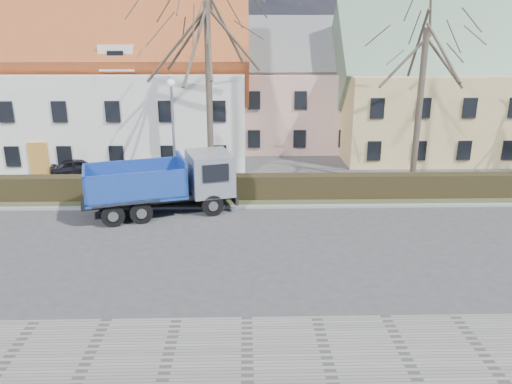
{
  "coord_description": "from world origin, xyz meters",
  "views": [
    {
      "loc": [
        -0.04,
        -19.92,
        8.73
      ],
      "look_at": [
        0.49,
        2.31,
        1.6
      ],
      "focal_mm": 35.0,
      "sensor_mm": 36.0,
      "label": 1
    }
  ],
  "objects_px": {
    "streetlight": "(174,138)",
    "cart_frame": "(99,205)",
    "parked_car_a": "(79,167)",
    "dump_truck": "(155,185)"
  },
  "relations": [
    {
      "from": "dump_truck",
      "to": "cart_frame",
      "type": "height_order",
      "value": "dump_truck"
    },
    {
      "from": "cart_frame",
      "to": "streetlight",
      "type": "bearing_deg",
      "value": 36.81
    },
    {
      "from": "dump_truck",
      "to": "cart_frame",
      "type": "xyz_separation_m",
      "value": [
        -3.03,
        0.42,
        -1.19
      ]
    },
    {
      "from": "streetlight",
      "to": "cart_frame",
      "type": "xyz_separation_m",
      "value": [
        -3.6,
        -2.7,
        -2.91
      ]
    },
    {
      "from": "dump_truck",
      "to": "cart_frame",
      "type": "bearing_deg",
      "value": 155.65
    },
    {
      "from": "dump_truck",
      "to": "parked_car_a",
      "type": "distance_m",
      "value": 9.27
    },
    {
      "from": "dump_truck",
      "to": "cart_frame",
      "type": "distance_m",
      "value": 3.28
    },
    {
      "from": "streetlight",
      "to": "parked_car_a",
      "type": "height_order",
      "value": "streetlight"
    },
    {
      "from": "cart_frame",
      "to": "parked_car_a",
      "type": "height_order",
      "value": "parked_car_a"
    },
    {
      "from": "dump_truck",
      "to": "parked_car_a",
      "type": "bearing_deg",
      "value": 114.32
    }
  ]
}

